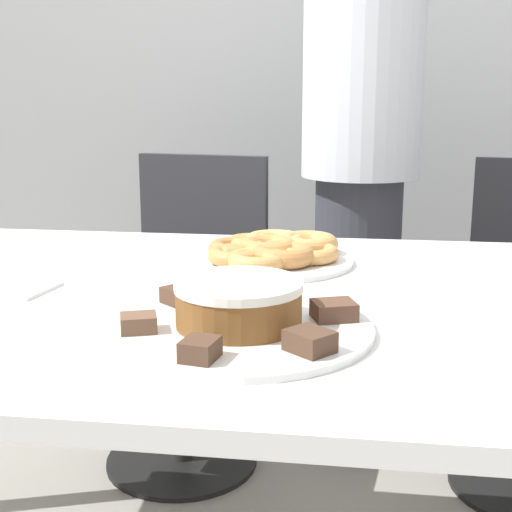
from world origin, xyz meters
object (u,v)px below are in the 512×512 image
office_chair_left (187,321)px  plate_cake (239,328)px  person_standing (360,159)px  frosted_cake (239,303)px  napkin (11,288)px  plate_donuts (268,260)px

office_chair_left → plate_cake: size_ratio=2.40×
person_standing → frosted_cake: (-0.16, -1.11, -0.10)m
plate_cake → frosted_cake: 0.04m
plate_cake → napkin: size_ratio=2.50×
plate_donuts → napkin: (-0.40, -0.25, -0.00)m
office_chair_left → plate_cake: (0.32, -1.00, 0.33)m
person_standing → plate_cake: (-0.16, -1.11, -0.13)m
plate_donuts → frosted_cake: frosted_cake is taller
frosted_cake → napkin: size_ratio=1.19×
person_standing → office_chair_left: size_ratio=1.88×
plate_donuts → office_chair_left: bearing=117.3°
office_chair_left → plate_cake: bearing=-63.6°
office_chair_left → plate_donuts: 0.75m
person_standing → plate_cake: person_standing is taller
person_standing → frosted_cake: bearing=-98.3°
plate_cake → napkin: 0.44m
frosted_cake → person_standing: bearing=81.7°
person_standing → office_chair_left: person_standing is taller
office_chair_left → napkin: office_chair_left is taller
person_standing → plate_donuts: person_standing is taller
person_standing → napkin: bearing=-120.8°
person_standing → plate_donuts: 0.74m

